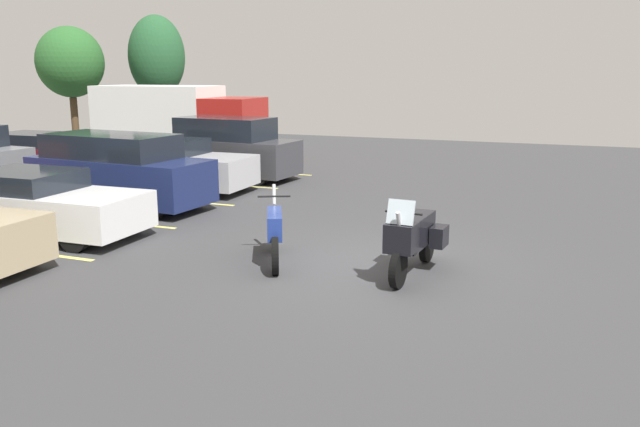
{
  "coord_description": "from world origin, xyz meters",
  "views": [
    {
      "loc": [
        -10.68,
        -3.23,
        3.43
      ],
      "look_at": [
        0.69,
        1.25,
        0.71
      ],
      "focal_mm": 36.02,
      "sensor_mm": 36.0,
      "label": 1
    }
  ],
  "objects_px": {
    "box_truck": "(177,118)",
    "motorcycle_touring": "(412,237)",
    "car_navy": "(118,171)",
    "car_far_maroon": "(36,154)",
    "motorcycle_second": "(275,232)",
    "car_white": "(37,204)",
    "car_charcoal": "(229,149)",
    "car_silver": "(172,165)"
  },
  "relations": [
    {
      "from": "motorcycle_touring",
      "to": "car_navy",
      "type": "xyz_separation_m",
      "value": [
        2.82,
        8.34,
        0.27
      ]
    },
    {
      "from": "car_far_maroon",
      "to": "car_silver",
      "type": "bearing_deg",
      "value": -95.67
    },
    {
      "from": "car_silver",
      "to": "box_truck",
      "type": "distance_m",
      "value": 8.23
    },
    {
      "from": "motorcycle_touring",
      "to": "box_truck",
      "type": "xyz_separation_m",
      "value": [
        12.28,
        12.88,
        0.85
      ]
    },
    {
      "from": "car_far_maroon",
      "to": "car_navy",
      "type": "bearing_deg",
      "value": -118.15
    },
    {
      "from": "box_truck",
      "to": "car_silver",
      "type": "bearing_deg",
      "value": -147.34
    },
    {
      "from": "car_silver",
      "to": "box_truck",
      "type": "xyz_separation_m",
      "value": [
        6.9,
        4.42,
        0.79
      ]
    },
    {
      "from": "motorcycle_second",
      "to": "car_charcoal",
      "type": "height_order",
      "value": "car_charcoal"
    },
    {
      "from": "car_silver",
      "to": "car_charcoal",
      "type": "height_order",
      "value": "car_charcoal"
    },
    {
      "from": "motorcycle_second",
      "to": "car_silver",
      "type": "xyz_separation_m",
      "value": [
        5.48,
        5.92,
        0.18
      ]
    },
    {
      "from": "car_navy",
      "to": "car_silver",
      "type": "height_order",
      "value": "car_navy"
    },
    {
      "from": "box_truck",
      "to": "car_white",
      "type": "bearing_deg",
      "value": -158.87
    },
    {
      "from": "car_charcoal",
      "to": "box_truck",
      "type": "height_order",
      "value": "box_truck"
    },
    {
      "from": "car_navy",
      "to": "car_charcoal",
      "type": "height_order",
      "value": "car_charcoal"
    },
    {
      "from": "motorcycle_touring",
      "to": "car_far_maroon",
      "type": "xyz_separation_m",
      "value": [
        5.95,
        14.18,
        0.04
      ]
    },
    {
      "from": "car_navy",
      "to": "motorcycle_touring",
      "type": "bearing_deg",
      "value": -108.67
    },
    {
      "from": "car_charcoal",
      "to": "car_white",
      "type": "bearing_deg",
      "value": 179.46
    },
    {
      "from": "car_navy",
      "to": "car_far_maroon",
      "type": "relative_size",
      "value": 1.11
    },
    {
      "from": "car_charcoal",
      "to": "car_far_maroon",
      "type": "distance_m",
      "value": 6.5
    },
    {
      "from": "motorcycle_touring",
      "to": "box_truck",
      "type": "bearing_deg",
      "value": 46.37
    },
    {
      "from": "car_silver",
      "to": "car_charcoal",
      "type": "xyz_separation_m",
      "value": [
        2.52,
        -0.47,
        0.24
      ]
    },
    {
      "from": "car_white",
      "to": "car_navy",
      "type": "bearing_deg",
      "value": 5.2
    },
    {
      "from": "car_white",
      "to": "motorcycle_second",
      "type": "bearing_deg",
      "value": -89.13
    },
    {
      "from": "box_truck",
      "to": "motorcycle_touring",
      "type": "bearing_deg",
      "value": -133.63
    },
    {
      "from": "car_white",
      "to": "car_navy",
      "type": "xyz_separation_m",
      "value": [
        3.01,
        0.27,
        0.26
      ]
    },
    {
      "from": "car_silver",
      "to": "car_white",
      "type": "bearing_deg",
      "value": -175.95
    },
    {
      "from": "motorcycle_touring",
      "to": "motorcycle_second",
      "type": "relative_size",
      "value": 1.14
    },
    {
      "from": "motorcycle_touring",
      "to": "box_truck",
      "type": "distance_m",
      "value": 17.81
    },
    {
      "from": "car_far_maroon",
      "to": "box_truck",
      "type": "relative_size",
      "value": 0.63
    },
    {
      "from": "car_white",
      "to": "car_silver",
      "type": "height_order",
      "value": "car_silver"
    },
    {
      "from": "car_silver",
      "to": "car_far_maroon",
      "type": "height_order",
      "value": "car_silver"
    },
    {
      "from": "car_white",
      "to": "car_charcoal",
      "type": "height_order",
      "value": "car_charcoal"
    },
    {
      "from": "motorcycle_touring",
      "to": "car_white",
      "type": "bearing_deg",
      "value": 91.35
    },
    {
      "from": "car_navy",
      "to": "car_white",
      "type": "bearing_deg",
      "value": -174.8
    },
    {
      "from": "car_navy",
      "to": "car_silver",
      "type": "relative_size",
      "value": 1.05
    },
    {
      "from": "motorcycle_second",
      "to": "car_white",
      "type": "relative_size",
      "value": 0.43
    },
    {
      "from": "motorcycle_second",
      "to": "car_silver",
      "type": "bearing_deg",
      "value": 47.2
    },
    {
      "from": "motorcycle_second",
      "to": "car_white",
      "type": "xyz_separation_m",
      "value": [
        -0.08,
        5.53,
        0.13
      ]
    },
    {
      "from": "car_charcoal",
      "to": "car_navy",
      "type": "bearing_deg",
      "value": 176.06
    },
    {
      "from": "motorcycle_touring",
      "to": "box_truck",
      "type": "relative_size",
      "value": 0.32
    },
    {
      "from": "motorcycle_second",
      "to": "car_far_maroon",
      "type": "bearing_deg",
      "value": 62.55
    },
    {
      "from": "car_white",
      "to": "car_silver",
      "type": "distance_m",
      "value": 5.58
    }
  ]
}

